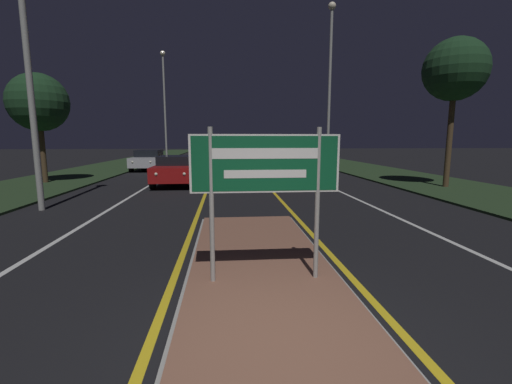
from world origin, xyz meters
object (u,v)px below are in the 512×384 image
at_px(car_approaching_1, 149,160).
at_px(car_receding_1, 301,157).
at_px(streetlight_left_far, 164,95).
at_px(car_approaching_0, 177,170).
at_px(streetlight_right_near, 330,72).
at_px(highway_sign, 265,172).
at_px(car_receding_0, 284,167).
at_px(streetlight_left_near, 23,13).

bearing_deg(car_approaching_1, car_receding_1, 13.36).
bearing_deg(streetlight_left_far, car_approaching_0, -78.98).
bearing_deg(car_approaching_1, streetlight_right_near, -12.51).
relative_size(highway_sign, car_approaching_1, 0.52).
bearing_deg(car_receding_0, car_approaching_0, -175.60).
bearing_deg(car_receding_0, highway_sign, -101.06).
bearing_deg(streetlight_left_near, car_approaching_1, 89.12).
distance_m(streetlight_left_near, car_approaching_0, 8.28).
bearing_deg(highway_sign, car_approaching_1, 106.64).
bearing_deg(car_approaching_0, streetlight_left_far, 101.02).
bearing_deg(car_receding_1, highway_sign, -103.66).
height_order(streetlight_left_far, car_receding_1, streetlight_left_far).
bearing_deg(car_approaching_1, car_receding_0, -43.53).
xyz_separation_m(streetlight_left_near, streetlight_right_near, (12.42, 11.39, 0.74)).
xyz_separation_m(highway_sign, car_approaching_0, (-2.89, 11.79, -0.97)).
xyz_separation_m(streetlight_right_near, car_approaching_1, (-12.21, 2.71, -5.71)).
xyz_separation_m(car_receding_0, car_approaching_0, (-5.28, -0.41, -0.06)).
bearing_deg(streetlight_left_far, car_approaching_1, -88.29).
relative_size(streetlight_left_far, car_approaching_0, 2.54).
relative_size(streetlight_right_near, car_receding_0, 2.24).
height_order(car_approaching_0, car_approaching_1, car_approaching_1).
relative_size(streetlight_left_near, streetlight_right_near, 0.86).
height_order(highway_sign, car_receding_1, highway_sign).
distance_m(streetlight_left_near, car_receding_1, 21.18).
distance_m(highway_sign, car_approaching_0, 12.18).
relative_size(streetlight_left_far, car_receding_1, 2.21).
xyz_separation_m(car_receding_0, car_receding_1, (3.20, 10.76, -0.04)).
xyz_separation_m(car_receding_0, car_approaching_1, (-8.42, 8.00, -0.05)).
distance_m(streetlight_left_far, car_approaching_0, 18.73).
relative_size(highway_sign, streetlight_left_near, 0.25).
xyz_separation_m(highway_sign, car_receding_0, (2.38, 12.20, -0.91)).
xyz_separation_m(streetlight_left_far, car_approaching_1, (0.27, -9.13, -5.63)).
bearing_deg(streetlight_left_near, car_approaching_0, 59.46).
relative_size(streetlight_left_far, streetlight_right_near, 0.98).
relative_size(streetlight_left_far, car_receding_0, 2.18).
bearing_deg(streetlight_left_near, car_receding_0, 35.23).
relative_size(highway_sign, car_receding_1, 0.47).
height_order(highway_sign, car_receding_0, highway_sign).
height_order(streetlight_left_near, car_receding_1, streetlight_left_near).
distance_m(streetlight_left_near, car_approaching_1, 14.95).
height_order(streetlight_left_near, car_approaching_0, streetlight_left_near).
relative_size(highway_sign, car_approaching_0, 0.55).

